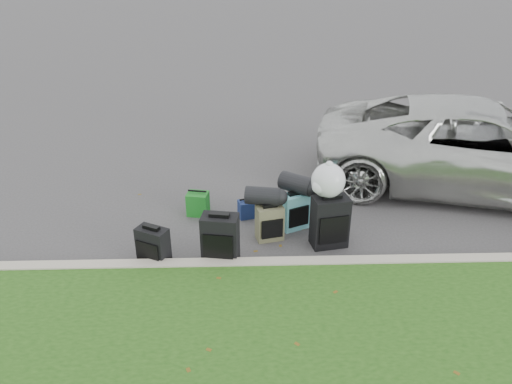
{
  "coord_description": "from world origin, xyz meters",
  "views": [
    {
      "loc": [
        -0.29,
        -6.4,
        3.88
      ],
      "look_at": [
        -0.1,
        0.2,
        0.55
      ],
      "focal_mm": 35.0,
      "sensor_mm": 36.0,
      "label": 1
    }
  ],
  "objects_px": {
    "suitcase_small_black": "(153,246)",
    "suitcase_olive": "(270,223)",
    "tote_navy": "(247,209)",
    "suitcase_large_black_left": "(220,239)",
    "suitcase_large_black_right": "(330,222)",
    "suv": "(479,146)",
    "tote_green": "(198,204)",
    "suitcase_teal": "(294,211)"
  },
  "relations": [
    {
      "from": "suitcase_large_black_left",
      "to": "suitcase_teal",
      "type": "distance_m",
      "value": 1.37
    },
    {
      "from": "suitcase_teal",
      "to": "tote_green",
      "type": "bearing_deg",
      "value": 137.85
    },
    {
      "from": "suitcase_teal",
      "to": "tote_green",
      "type": "distance_m",
      "value": 1.55
    },
    {
      "from": "tote_green",
      "to": "suitcase_olive",
      "type": "bearing_deg",
      "value": -24.39
    },
    {
      "from": "tote_navy",
      "to": "suitcase_olive",
      "type": "bearing_deg",
      "value": -79.26
    },
    {
      "from": "suv",
      "to": "tote_green",
      "type": "relative_size",
      "value": 14.83
    },
    {
      "from": "tote_navy",
      "to": "suitcase_large_black_left",
      "type": "bearing_deg",
      "value": -122.68
    },
    {
      "from": "suitcase_olive",
      "to": "suitcase_large_black_right",
      "type": "xyz_separation_m",
      "value": [
        0.83,
        -0.19,
        0.11
      ]
    },
    {
      "from": "suitcase_small_black",
      "to": "suitcase_olive",
      "type": "xyz_separation_m",
      "value": [
        1.58,
        0.56,
        -0.0
      ]
    },
    {
      "from": "suitcase_large_black_right",
      "to": "tote_navy",
      "type": "bearing_deg",
      "value": 132.96
    },
    {
      "from": "tote_green",
      "to": "tote_navy",
      "type": "height_order",
      "value": "tote_green"
    },
    {
      "from": "tote_green",
      "to": "tote_navy",
      "type": "bearing_deg",
      "value": 1.95
    },
    {
      "from": "suv",
      "to": "suitcase_teal",
      "type": "distance_m",
      "value": 3.55
    },
    {
      "from": "suitcase_small_black",
      "to": "suitcase_olive",
      "type": "bearing_deg",
      "value": 46.91
    },
    {
      "from": "tote_navy",
      "to": "suv",
      "type": "bearing_deg",
      "value": -1.62
    },
    {
      "from": "tote_green",
      "to": "tote_navy",
      "type": "relative_size",
      "value": 1.33
    },
    {
      "from": "suv",
      "to": "tote_green",
      "type": "distance_m",
      "value": 4.85
    },
    {
      "from": "suitcase_large_black_left",
      "to": "suitcase_small_black",
      "type": "bearing_deg",
      "value": -170.22
    },
    {
      "from": "suv",
      "to": "suitcase_small_black",
      "type": "xyz_separation_m",
      "value": [
        -5.23,
        -2.18,
        -0.49
      ]
    },
    {
      "from": "suv",
      "to": "tote_navy",
      "type": "bearing_deg",
      "value": 119.34
    },
    {
      "from": "suv",
      "to": "suitcase_teal",
      "type": "relative_size",
      "value": 9.66
    },
    {
      "from": "suitcase_large_black_right",
      "to": "tote_navy",
      "type": "relative_size",
      "value": 2.7
    },
    {
      "from": "suitcase_large_black_right",
      "to": "suitcase_large_black_left",
      "type": "bearing_deg",
      "value": -177.72
    },
    {
      "from": "suitcase_small_black",
      "to": "tote_green",
      "type": "relative_size",
      "value": 1.43
    },
    {
      "from": "suitcase_teal",
      "to": "tote_navy",
      "type": "relative_size",
      "value": 2.04
    },
    {
      "from": "suv",
      "to": "suitcase_olive",
      "type": "relative_size",
      "value": 10.4
    },
    {
      "from": "suitcase_olive",
      "to": "suitcase_teal",
      "type": "height_order",
      "value": "suitcase_teal"
    },
    {
      "from": "suitcase_small_black",
      "to": "suitcase_large_black_left",
      "type": "bearing_deg",
      "value": 28.01
    },
    {
      "from": "suitcase_small_black",
      "to": "suitcase_large_black_right",
      "type": "xyz_separation_m",
      "value": [
        2.41,
        0.37,
        0.11
      ]
    },
    {
      "from": "suitcase_large_black_left",
      "to": "suitcase_large_black_right",
      "type": "distance_m",
      "value": 1.56
    },
    {
      "from": "suitcase_olive",
      "to": "suitcase_small_black",
      "type": "bearing_deg",
      "value": -173.94
    },
    {
      "from": "tote_navy",
      "to": "suitcase_small_black",
      "type": "bearing_deg",
      "value": -151.87
    },
    {
      "from": "tote_green",
      "to": "suitcase_small_black",
      "type": "bearing_deg",
      "value": -99.75
    },
    {
      "from": "suitcase_olive",
      "to": "suv",
      "type": "bearing_deg",
      "value": 10.62
    },
    {
      "from": "suv",
      "to": "suitcase_large_black_left",
      "type": "distance_m",
      "value": 4.87
    },
    {
      "from": "suitcase_large_black_left",
      "to": "tote_navy",
      "type": "height_order",
      "value": "suitcase_large_black_left"
    },
    {
      "from": "suitcase_teal",
      "to": "suitcase_olive",
      "type": "bearing_deg",
      "value": -166.89
    },
    {
      "from": "tote_green",
      "to": "suitcase_large_black_right",
      "type": "bearing_deg",
      "value": -15.72
    },
    {
      "from": "suitcase_small_black",
      "to": "tote_navy",
      "type": "height_order",
      "value": "suitcase_small_black"
    },
    {
      "from": "suitcase_small_black",
      "to": "suitcase_teal",
      "type": "distance_m",
      "value": 2.14
    },
    {
      "from": "suv",
      "to": "suitcase_large_black_right",
      "type": "bearing_deg",
      "value": 138.21
    },
    {
      "from": "suitcase_olive",
      "to": "tote_navy",
      "type": "xyz_separation_m",
      "value": [
        -0.32,
        0.64,
        -0.12
      ]
    }
  ]
}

